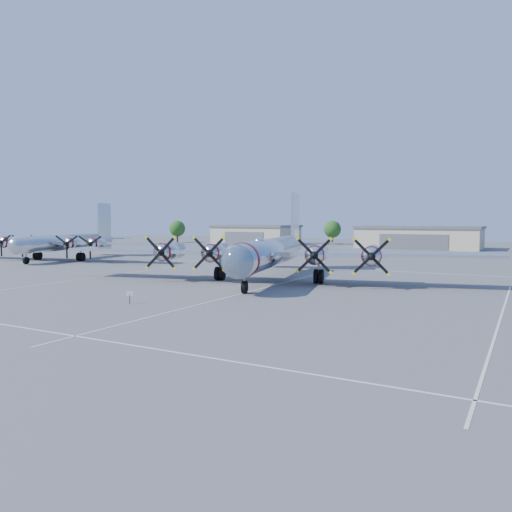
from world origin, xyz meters
The scene contains 9 objects.
ground centered at (0.00, 0.00, 0.00)m, with size 260.00×260.00×0.00m, color #4E4E50.
parking_lines centered at (0.00, -1.75, 0.01)m, with size 60.00×50.08×0.01m.
hangar_west centered at (-45.00, 81.96, 2.71)m, with size 22.60×14.60×5.40m.
hangar_center centered at (0.00, 81.96, 2.71)m, with size 28.60×14.60×5.40m.
tree_far_west centered at (-70.00, 78.00, 4.22)m, with size 4.80×4.80×6.64m.
tree_west centered at (-25.00, 90.00, 4.22)m, with size 4.80×4.80×6.64m.
main_bomber_b29 centered at (-2.50, 8.85, 0.00)m, with size 48.44×33.13×10.71m, color silver, non-canonical shape.
bomber_west centered at (-46.86, 16.91, 0.00)m, with size 38.13×27.00×10.07m, color silver, non-canonical shape.
info_placard centered at (-5.18, -11.83, 0.75)m, with size 0.53×0.26×1.06m.
Camera 1 is at (23.66, -42.49, 6.97)m, focal length 35.00 mm.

